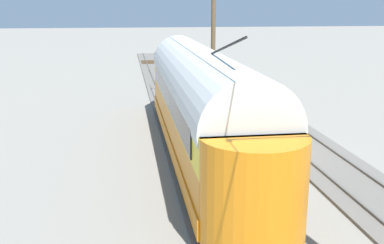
# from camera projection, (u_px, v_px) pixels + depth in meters

# --- Properties ---
(ground_plane) EXTENTS (220.00, 220.00, 0.00)m
(ground_plane) POSITION_uv_depth(u_px,v_px,m) (256.00, 153.00, 18.90)
(ground_plane) COLOR gray
(track_streetcar_siding) EXTENTS (2.80, 80.00, 0.18)m
(track_streetcar_siding) POSITION_uv_depth(u_px,v_px,m) (307.00, 147.00, 19.51)
(track_streetcar_siding) COLOR #666059
(track_streetcar_siding) RESTS_ON ground
(track_adjacent_siding) EXTENTS (2.80, 80.00, 0.18)m
(track_adjacent_siding) POSITION_uv_depth(u_px,v_px,m) (199.00, 151.00, 18.87)
(track_adjacent_siding) COLOR #666059
(track_adjacent_siding) RESTS_ON ground
(vintage_streetcar) EXTENTS (2.65, 18.01, 4.99)m
(vintage_streetcar) POSITION_uv_depth(u_px,v_px,m) (200.00, 100.00, 18.08)
(vintage_streetcar) COLOR orange
(vintage_streetcar) RESTS_ON ground
(catenary_pole_foreground) EXTENTS (2.71, 0.28, 7.70)m
(catenary_pole_foreground) POSITION_uv_depth(u_px,v_px,m) (212.00, 37.00, 27.99)
(catenary_pole_foreground) COLOR brown
(catenary_pole_foreground) RESTS_ON ground
(track_end_bumper) EXTENTS (1.80, 0.60, 0.80)m
(track_end_bumper) POSITION_uv_depth(u_px,v_px,m) (228.00, 81.00, 34.21)
(track_end_bumper) COLOR #B2A519
(track_end_bumper) RESTS_ON ground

